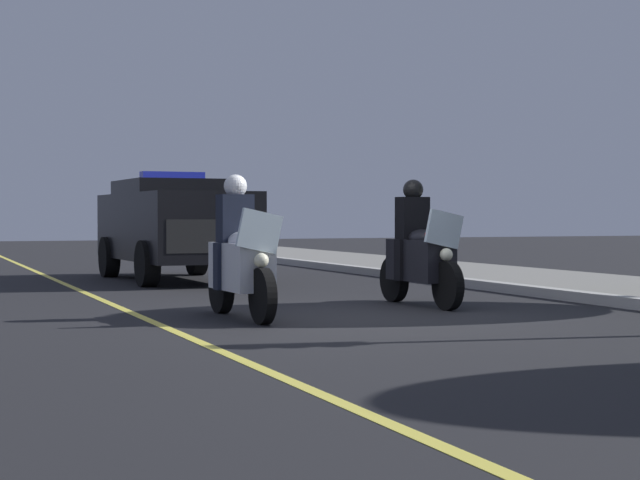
# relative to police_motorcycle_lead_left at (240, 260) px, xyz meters

# --- Properties ---
(ground_plane) EXTENTS (80.00, 80.00, 0.00)m
(ground_plane) POSITION_rel_police_motorcycle_lead_left_xyz_m (0.36, 1.42, -0.70)
(ground_plane) COLOR black
(curb_strip) EXTENTS (48.00, 0.24, 0.15)m
(curb_strip) POSITION_rel_police_motorcycle_lead_left_xyz_m (0.36, 5.19, -0.62)
(curb_strip) COLOR #B7B5AD
(curb_strip) RESTS_ON ground
(lane_stripe_center) EXTENTS (48.00, 0.12, 0.01)m
(lane_stripe_center) POSITION_rel_police_motorcycle_lead_left_xyz_m (0.36, -1.07, -0.70)
(lane_stripe_center) COLOR #E0D14C
(lane_stripe_center) RESTS_ON ground
(police_motorcycle_lead_left) EXTENTS (2.14, 0.58, 1.72)m
(police_motorcycle_lead_left) POSITION_rel_police_motorcycle_lead_left_xyz_m (0.00, 0.00, 0.00)
(police_motorcycle_lead_left) COLOR black
(police_motorcycle_lead_left) RESTS_ON ground
(police_motorcycle_lead_right) EXTENTS (2.14, 0.58, 1.72)m
(police_motorcycle_lead_right) POSITION_rel_police_motorcycle_lead_left_xyz_m (-0.77, 2.78, 0.00)
(police_motorcycle_lead_right) COLOR black
(police_motorcycle_lead_right) RESTS_ON ground
(police_suv) EXTENTS (4.96, 2.19, 2.05)m
(police_suv) POSITION_rel_police_motorcycle_lead_left_xyz_m (-7.41, 1.00, 0.37)
(police_suv) COLOR black
(police_suv) RESTS_ON ground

